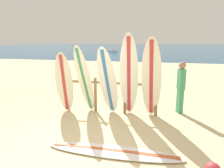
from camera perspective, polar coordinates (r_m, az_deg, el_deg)
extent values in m
plane|color=beige|center=(4.66, -10.16, -17.96)|extent=(120.00, 120.00, 0.00)
cube|color=navy|center=(61.76, 11.42, 9.74)|extent=(120.00, 80.00, 0.01)
cylinder|color=olive|center=(7.15, -11.96, -2.40)|extent=(0.09, 0.09, 1.12)
cylinder|color=olive|center=(6.81, -4.54, -2.90)|extent=(0.09, 0.09, 1.12)
cylinder|color=olive|center=(6.59, 3.53, -3.39)|extent=(0.09, 0.09, 1.12)
cylinder|color=olive|center=(6.51, 11.96, -3.82)|extent=(0.09, 0.09, 1.12)
cylinder|color=olive|center=(6.59, -0.58, 0.29)|extent=(3.00, 0.08, 0.08)
ellipsoid|color=silver|center=(6.65, -12.85, 0.21)|extent=(0.61, 0.62, 1.96)
cube|color=#B73338|center=(6.65, -12.85, 0.21)|extent=(0.17, 0.53, 1.81)
ellipsoid|color=white|center=(6.46, -7.46, 1.03)|extent=(0.61, 0.98, 2.18)
cube|color=#388C59|center=(6.46, -7.46, 1.03)|extent=(0.22, 0.86, 2.01)
ellipsoid|color=white|center=(6.21, -1.17, 0.54)|extent=(0.68, 1.01, 2.15)
cube|color=#3372B2|center=(6.21, -1.17, 0.54)|extent=(0.22, 0.88, 1.98)
ellipsoid|color=white|center=(6.11, 4.61, 2.03)|extent=(0.62, 0.97, 2.51)
cube|color=#B73338|center=(6.11, 4.61, 2.03)|extent=(0.17, 0.88, 2.31)
ellipsoid|color=white|center=(6.12, 10.66, 1.44)|extent=(0.62, 0.78, 2.42)
cube|color=#B73338|center=(6.12, 10.66, 1.44)|extent=(0.14, 0.71, 2.23)
ellipsoid|color=white|center=(4.56, 0.43, -17.93)|extent=(2.88, 0.53, 0.07)
cube|color=#CC5933|center=(4.56, 0.43, -17.93)|extent=(2.65, 0.10, 0.08)
cube|color=#3F9966|center=(7.04, 17.96, -4.44)|extent=(0.21, 0.25, 0.77)
cube|color=#3F9966|center=(6.88, 18.34, 1.23)|extent=(0.25, 0.31, 0.65)
sphere|color=#997051|center=(6.82, 18.59, 4.82)|extent=(0.22, 0.22, 0.22)
cube|color=silver|center=(39.64, 0.18, 9.03)|extent=(2.02, 2.54, 0.35)
cube|color=silver|center=(39.62, 0.18, 9.55)|extent=(0.98, 1.07, 0.36)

